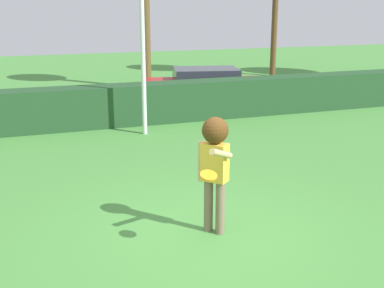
# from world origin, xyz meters

# --- Properties ---
(ground_plane) EXTENTS (60.00, 60.00, 0.00)m
(ground_plane) POSITION_xyz_m (0.00, 0.00, 0.00)
(ground_plane) COLOR #488B3C
(person) EXTENTS (0.52, 0.82, 1.82)m
(person) POSITION_xyz_m (0.14, 0.11, 1.21)
(person) COLOR #7B6851
(person) RESTS_ON ground
(frisbee) EXTENTS (0.23, 0.23, 0.10)m
(frisbee) POSITION_xyz_m (-0.22, -0.54, 1.18)
(frisbee) COLOR orange
(lamppost) EXTENTS (0.24, 0.24, 5.34)m
(lamppost) POSITION_xyz_m (0.70, 6.41, 2.98)
(lamppost) COLOR silver
(lamppost) RESTS_ON ground
(hedge_row) EXTENTS (24.12, 0.90, 1.16)m
(hedge_row) POSITION_xyz_m (0.00, 7.71, 0.58)
(hedge_row) COLOR #224726
(hedge_row) RESTS_ON ground
(parked_car_red) EXTENTS (4.47, 2.59, 1.25)m
(parked_car_red) POSITION_xyz_m (3.80, 9.82, 0.69)
(parked_car_red) COLOR #B21E1E
(parked_car_red) RESTS_ON ground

